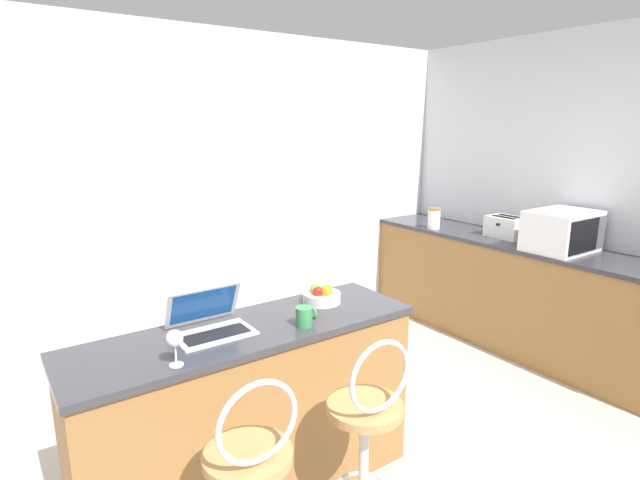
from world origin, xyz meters
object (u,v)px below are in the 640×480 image
object	(u,v)px
microwave	(562,231)
wine_glass_short	(175,340)
bar_stool_far	(366,447)
fruit_bowl	(322,296)
mug_green	(305,317)
toaster	(506,227)
laptop	(210,321)
storage_jar	(434,218)

from	to	relation	value
microwave	wine_glass_short	xyz separation A→B (m)	(-3.07, -0.15, -0.04)
bar_stool_far	fruit_bowl	bearing A→B (deg)	72.25
mug_green	wine_glass_short	xyz separation A→B (m)	(-0.65, -0.04, 0.06)
toaster	mug_green	xyz separation A→B (m)	(-2.48, -0.63, -0.04)
fruit_bowl	mug_green	bearing A→B (deg)	-139.37
laptop	toaster	world-z (taller)	laptop
storage_jar	fruit_bowl	bearing A→B (deg)	-153.02
bar_stool_far	fruit_bowl	size ratio (longest dim) A/B	4.91
microwave	fruit_bowl	bearing A→B (deg)	177.04
microwave	storage_jar	size ratio (longest dim) A/B	2.70
mug_green	wine_glass_short	distance (m)	0.65
storage_jar	microwave	bearing A→B (deg)	-80.57
bar_stool_far	toaster	distance (m)	2.70
fruit_bowl	storage_jar	bearing A→B (deg)	26.98
bar_stool_far	wine_glass_short	size ratio (longest dim) A/B	6.62
mug_green	wine_glass_short	bearing A→B (deg)	-176.33
laptop	mug_green	size ratio (longest dim) A/B	3.58
bar_stool_far	fruit_bowl	distance (m)	0.82
laptop	microwave	xyz separation A→B (m)	(2.83, -0.09, 0.10)
bar_stool_far	storage_jar	world-z (taller)	storage_jar
bar_stool_far	microwave	bearing A→B (deg)	12.39
laptop	storage_jar	distance (m)	2.84
mug_green	bar_stool_far	bearing A→B (deg)	-83.18
toaster	fruit_bowl	world-z (taller)	toaster
fruit_bowl	wine_glass_short	size ratio (longest dim) A/B	1.35
bar_stool_far	laptop	distance (m)	0.91
mug_green	fruit_bowl	size ratio (longest dim) A/B	0.48
microwave	bar_stool_far	bearing A→B (deg)	-167.61
bar_stool_far	wine_glass_short	world-z (taller)	wine_glass_short
microwave	wine_glass_short	world-z (taller)	microwave
mug_green	fruit_bowl	world-z (taller)	fruit_bowl
storage_jar	fruit_bowl	distance (m)	2.23
toaster	mug_green	size ratio (longest dim) A/B	3.10
mug_green	wine_glass_short	size ratio (longest dim) A/B	0.65
laptop	fruit_bowl	bearing A→B (deg)	1.61
laptop	wine_glass_short	xyz separation A→B (m)	(-0.25, -0.24, 0.06)
microwave	toaster	size ratio (longest dim) A/B	1.74
wine_glass_short	microwave	bearing A→B (deg)	2.72
storage_jar	wine_glass_short	size ratio (longest dim) A/B	1.30
bar_stool_far	toaster	world-z (taller)	toaster
microwave	mug_green	distance (m)	2.43
mug_green	toaster	bearing A→B (deg)	14.25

